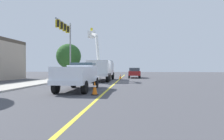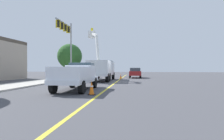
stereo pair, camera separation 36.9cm
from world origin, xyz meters
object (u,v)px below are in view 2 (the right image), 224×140
Objects in this scene: traffic_cone_leading at (92,88)px; traffic_cone_mid_front at (121,76)px; traffic_signal_mast at (67,37)px; passing_minivan at (135,72)px; service_pickup_truck at (76,75)px; utility_bucket_truck at (102,68)px.

traffic_cone_leading is 17.12m from traffic_cone_mid_front.
traffic_signal_mast is (14.66, 7.60, 5.76)m from traffic_cone_leading.
passing_minivan reaches higher than traffic_cone_mid_front.
traffic_cone_mid_front is (15.02, -1.69, -0.72)m from service_pickup_truck.
passing_minivan is at bearing -29.22° from traffic_cone_mid_front.
service_pickup_truck is 2.81m from traffic_cone_leading.
service_pickup_truck is 6.65× the size of traffic_cone_leading.
traffic_signal_mast reaches higher than passing_minivan.
traffic_cone_leading reaches higher than traffic_cone_mid_front.
service_pickup_truck is 6.97× the size of traffic_cone_mid_front.
passing_minivan reaches higher than traffic_cone_leading.
traffic_cone_leading is at bearing 174.42° from passing_minivan.
traffic_signal_mast is at bearing 25.07° from service_pickup_truck.
traffic_cone_mid_front is 0.10× the size of traffic_signal_mast.
service_pickup_truck reaches higher than traffic_cone_leading.
utility_bucket_truck reaches higher than passing_minivan.
traffic_cone_leading is 1.05× the size of traffic_cone_mid_front.
traffic_cone_mid_front is 9.84m from traffic_signal_mast.
utility_bucket_truck is 1.46× the size of service_pickup_truck.
service_pickup_truck is 1.17× the size of passing_minivan.
traffic_cone_leading is at bearing -179.90° from traffic_cone_mid_front.
service_pickup_truck is at bearing 39.29° from traffic_cone_leading.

